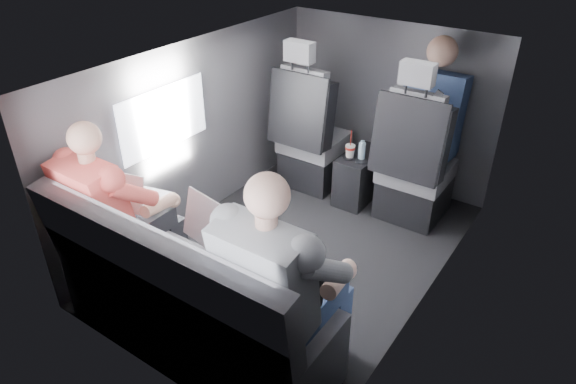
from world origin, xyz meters
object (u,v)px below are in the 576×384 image
Objects in this scene: center_console at (360,176)px; passenger_rear_right at (283,285)px; front_seat_left at (310,142)px; laptop_white at (135,196)px; laptop_silver at (224,228)px; passenger_front_right at (433,115)px; front_seat_right at (413,171)px; water_bottle at (362,151)px; laptop_black at (307,270)px; passenger_rear_left at (118,212)px; soda_cup at (350,151)px; rear_bench at (190,305)px.

center_console is 1.97m from passenger_rear_right.
front_seat_left is 3.47× the size of laptop_white.
passenger_front_right is (0.44, 1.86, 0.12)m from laptop_silver.
front_seat_left is 2.07m from passenger_rear_right.
front_seat_right is at bearing 92.74° from passenger_rear_right.
center_console is 3.06× the size of water_bottle.
center_console is 0.53× the size of passenger_front_right.
center_console is 1.32× the size of laptop_white.
center_console is 1.70m from laptop_silver.
front_seat_left reaches higher than laptop_black.
passenger_rear_right reaches higher than laptop_silver.
passenger_rear_left is at bearing -108.34° from center_console.
laptop_silver is 0.47× the size of passenger_front_right.
soda_cup is 1.70m from laptop_white.
front_seat_right is at bearing 5.40° from water_bottle.
laptop_silver is (0.01, 0.30, 0.33)m from rear_bench.
laptop_black is (0.52, -1.61, 0.16)m from water_bottle.
laptop_silver is (0.46, -1.60, 0.24)m from front_seat_left.
passenger_rear_right reaches higher than front_seat_right.
water_bottle is 1.76m from laptop_white.
front_seat_left is 1.96m from rear_bench.
rear_bench is 4.38× the size of laptop_white.
passenger_rear_right is (0.50, -1.77, 0.17)m from water_bottle.
water_bottle is at bearing 69.75° from passenger_rear_left.
laptop_white is (-0.61, -1.58, 0.17)m from soda_cup.
laptop_black is at bearing -86.10° from front_seat_right.
passenger_rear_left reaches higher than soda_cup.
front_seat_left is at bearing 121.59° from laptop_black.
front_seat_left is 1.00m from passenger_front_right.
laptop_silver reaches higher than soda_cup.
laptop_silver reaches higher than center_console.
water_bottle is 1.57m from laptop_silver.
front_seat_right is 0.42m from water_bottle.
passenger_rear_left is at bearing -172.22° from laptop_black.
rear_bench is at bearing -88.55° from soda_cup.
rear_bench is (-0.00, -1.94, 0.11)m from center_console.
laptop_white is at bearing -176.63° from laptop_silver.
soda_cup is (-0.05, -0.11, 0.26)m from center_console.
front_seat_left is 1.05× the size of passenger_rear_left.
passenger_rear_left is at bearing 179.95° from passenger_rear_right.
front_seat_left is 0.41m from soda_cup.
front_seat_left is 0.50m from water_bottle.
front_seat_right is at bearing 7.68° from soda_cup.
laptop_white is at bearing 179.83° from laptop_black.
passenger_rear_left reaches higher than laptop_white.
laptop_silver is 0.56m from passenger_rear_right.
front_seat_right is 2.11m from passenger_rear_left.
front_seat_right is 1.38× the size of passenger_front_right.
laptop_white is (-0.66, -1.68, 0.43)m from center_console.
passenger_rear_right is at bearing -0.05° from passenger_rear_left.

